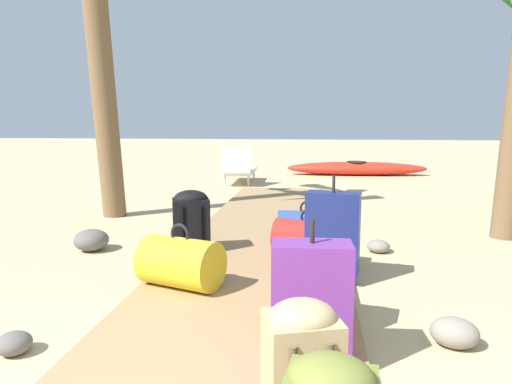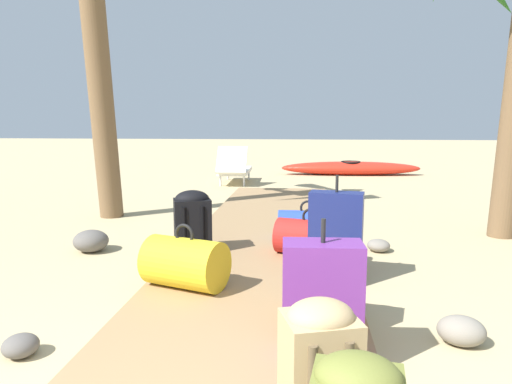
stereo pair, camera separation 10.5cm
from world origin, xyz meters
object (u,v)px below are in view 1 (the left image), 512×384
Objects in this scene: duffel_bag_red at (309,238)px; kayak at (356,168)px; duffel_bag_blue at (307,225)px; backpack_orange at (326,279)px; lounge_chair at (239,168)px; suitcase_purple at (311,300)px; suitcase_navy at (333,233)px; backpack_tan at (302,366)px; duffel_bag_yellow at (181,262)px; backpack_black at (191,219)px.

duffel_bag_red is 0.21× the size of kayak.
backpack_orange is at bearing -86.10° from duffel_bag_blue.
lounge_chair reaches higher than duffel_bag_blue.
duffel_bag_blue is at bearing 91.19° from suitcase_purple.
suitcase_navy reaches higher than lounge_chair.
backpack_tan is 0.37× the size of lounge_chair.
duffel_bag_blue is at bearing -99.32° from kayak.
duffel_bag_red is at bearing 111.52° from suitcase_navy.
backpack_tan reaches higher than duffel_bag_yellow.
suitcase_navy is 0.24× the size of kayak.
duffel_bag_blue is 5.08m from lounge_chair.
backpack_black is (-1.14, 1.89, 0.00)m from suitcase_purple.
backpack_tan is at bearing -66.44° from backpack_black.
backpack_black is at bearing -85.78° from lounge_chair.
lounge_chair reaches higher than kayak.
duffel_bag_yellow is at bearing 156.42° from backpack_orange.
lounge_chair reaches higher than backpack_black.
suitcase_purple is at bearing -89.07° from duffel_bag_red.
duffel_bag_blue is 6.84m from kayak.
backpack_tan is 0.83× the size of duffel_bag_yellow.
kayak is (1.09, 9.92, -0.21)m from backpack_tan.
suitcase_purple is 1.90m from duffel_bag_red.
backpack_tan is 2.06m from suitcase_navy.
lounge_chair is at bearing 105.96° from suitcase_navy.
suitcase_navy is 0.52× the size of lounge_chair.
backpack_black is 5.51m from lounge_chair.
suitcase_purple reaches higher than duffel_bag_blue.
lounge_chair is (-1.63, 6.91, -0.01)m from backpack_orange.
lounge_chair is 3.22m from kayak.
duffel_bag_yellow is (-0.94, 1.59, -0.11)m from backpack_tan.
backpack_tan reaches higher than duffel_bag_red.
suitcase_navy is at bearing 85.23° from backpack_orange.
suitcase_navy reaches higher than backpack_tan.
duffel_bag_blue is at bearing 59.90° from duffel_bag_yellow.
backpack_orange is 1.16m from duffel_bag_yellow.
backpack_orange reaches higher than duffel_bag_red.
suitcase_purple is 7.55m from lounge_chair.
duffel_bag_blue is at bearing 30.30° from backpack_black.
suitcase_purple is 9.34m from kayak.
lounge_chair is (-1.52, 5.49, 0.08)m from duffel_bag_red.
lounge_chair is at bearing -144.01° from kayak.
duffel_bag_red is 0.45× the size of lounge_chair.
backpack_tan is 9.99m from kayak.
duffel_bag_red is 1.03× the size of duffel_bag_yellow.
duffel_bag_yellow reaches higher than kayak.
duffel_bag_blue is at bearing -72.90° from lounge_chair.
suitcase_purple is 0.49m from backpack_orange.
duffel_bag_red is (-0.03, 1.90, -0.14)m from suitcase_purple.
backpack_orange is at bearing 79.64° from suitcase_purple.
backpack_black is at bearing 130.93° from backpack_orange.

